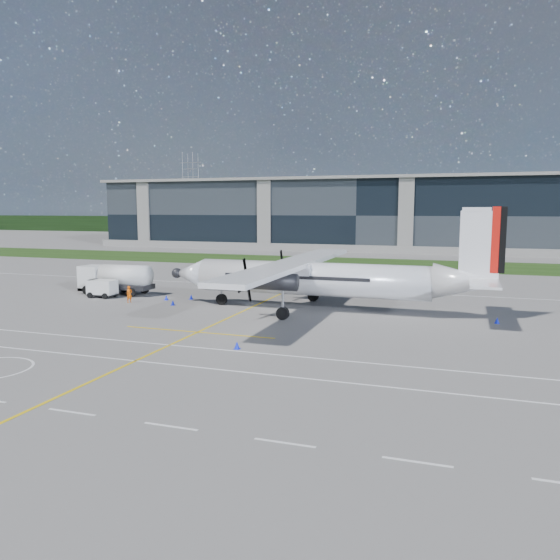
# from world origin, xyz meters

# --- Properties ---
(ground) EXTENTS (400.00, 400.00, 0.00)m
(ground) POSITION_xyz_m (0.00, 40.00, 0.00)
(ground) COLOR #615E5C
(ground) RESTS_ON ground
(grass_strip) EXTENTS (400.00, 18.00, 0.04)m
(grass_strip) POSITION_xyz_m (0.00, 48.00, 0.02)
(grass_strip) COLOR #1B380F
(grass_strip) RESTS_ON ground
(terminal_building) EXTENTS (120.00, 20.00, 15.00)m
(terminal_building) POSITION_xyz_m (0.00, 80.00, 7.50)
(terminal_building) COLOR black
(terminal_building) RESTS_ON ground
(tree_line) EXTENTS (400.00, 6.00, 6.00)m
(tree_line) POSITION_xyz_m (0.00, 140.00, 3.00)
(tree_line) COLOR black
(tree_line) RESTS_ON ground
(pylon_west) EXTENTS (9.00, 4.60, 30.00)m
(pylon_west) POSITION_xyz_m (-80.00, 150.00, 15.00)
(pylon_west) COLOR gray
(pylon_west) RESTS_ON ground
(yellow_taxiway_centerline) EXTENTS (0.20, 70.00, 0.01)m
(yellow_taxiway_centerline) POSITION_xyz_m (3.00, 10.00, 0.01)
(yellow_taxiway_centerline) COLOR yellow
(yellow_taxiway_centerline) RESTS_ON ground
(white_lane_line) EXTENTS (90.00, 0.15, 0.01)m
(white_lane_line) POSITION_xyz_m (0.00, -14.00, 0.01)
(white_lane_line) COLOR white
(white_lane_line) RESTS_ON ground
(turboprop_aircraft) EXTENTS (29.43, 30.52, 9.16)m
(turboprop_aircraft) POSITION_xyz_m (9.65, 5.00, 4.58)
(turboprop_aircraft) COLOR white
(turboprop_aircraft) RESTS_ON ground
(fuel_tanker_truck) EXTENTS (8.40, 2.73, 3.15)m
(fuel_tanker_truck) POSITION_xyz_m (-14.03, 7.32, 1.58)
(fuel_tanker_truck) COLOR silver
(fuel_tanker_truck) RESTS_ON ground
(baggage_tug) EXTENTS (2.98, 1.79, 1.79)m
(baggage_tug) POSITION_xyz_m (-13.48, 5.05, 0.89)
(baggage_tug) COLOR silver
(baggage_tug) RESTS_ON ground
(ground_crew_person) EXTENTS (0.84, 0.92, 1.86)m
(ground_crew_person) POSITION_xyz_m (-9.09, 3.30, 0.93)
(ground_crew_person) COLOR #F25907
(ground_crew_person) RESTS_ON ground
(safety_cone_portwing) EXTENTS (0.36, 0.36, 0.50)m
(safety_cone_portwing) POSITION_xyz_m (7.63, -9.48, 0.25)
(safety_cone_portwing) COLOR #0D1DDE
(safety_cone_portwing) RESTS_ON ground
(safety_cone_fwd) EXTENTS (0.36, 0.36, 0.50)m
(safety_cone_fwd) POSITION_xyz_m (-6.46, 5.66, 0.25)
(safety_cone_fwd) COLOR #0D1DDE
(safety_cone_fwd) RESTS_ON ground
(safety_cone_nose_port) EXTENTS (0.36, 0.36, 0.50)m
(safety_cone_nose_port) POSITION_xyz_m (-4.39, 3.32, 0.25)
(safety_cone_nose_port) COLOR #0D1DDE
(safety_cone_nose_port) RESTS_ON ground
(safety_cone_nose_stbd) EXTENTS (0.36, 0.36, 0.50)m
(safety_cone_nose_stbd) POSITION_xyz_m (-4.35, 6.86, 0.25)
(safety_cone_nose_stbd) COLOR #0D1DDE
(safety_cone_nose_stbd) RESTS_ON ground
(safety_cone_tail) EXTENTS (0.36, 0.36, 0.50)m
(safety_cone_tail) POSITION_xyz_m (23.96, 4.37, 0.25)
(safety_cone_tail) COLOR #0D1DDE
(safety_cone_tail) RESTS_ON ground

